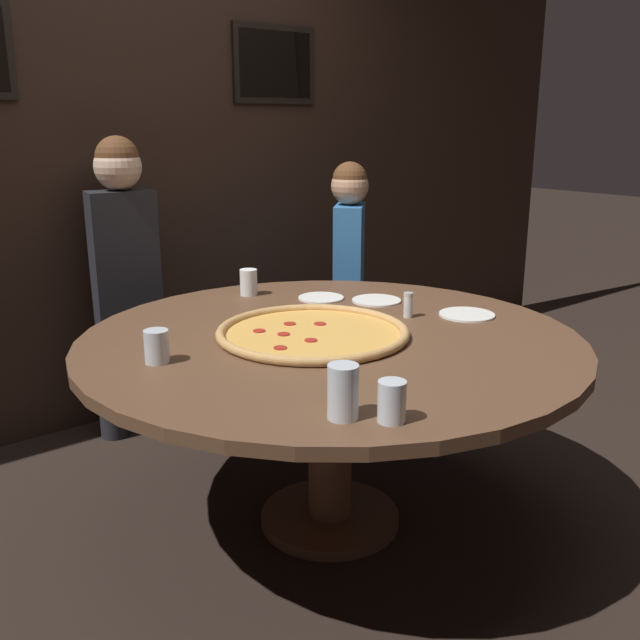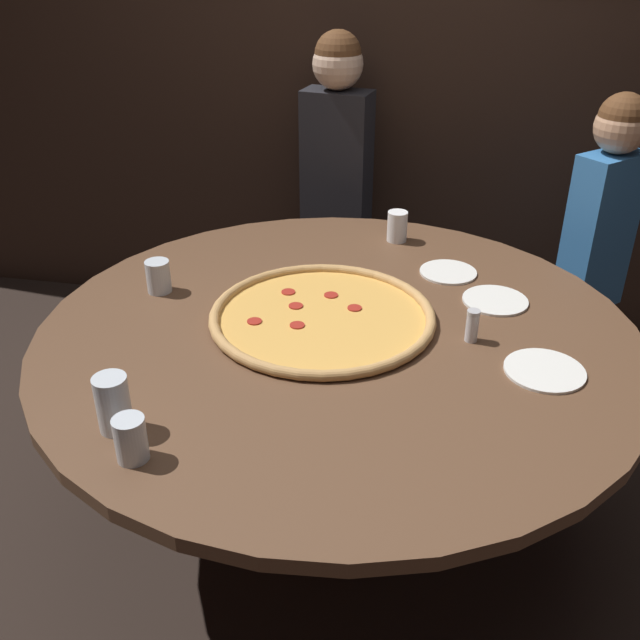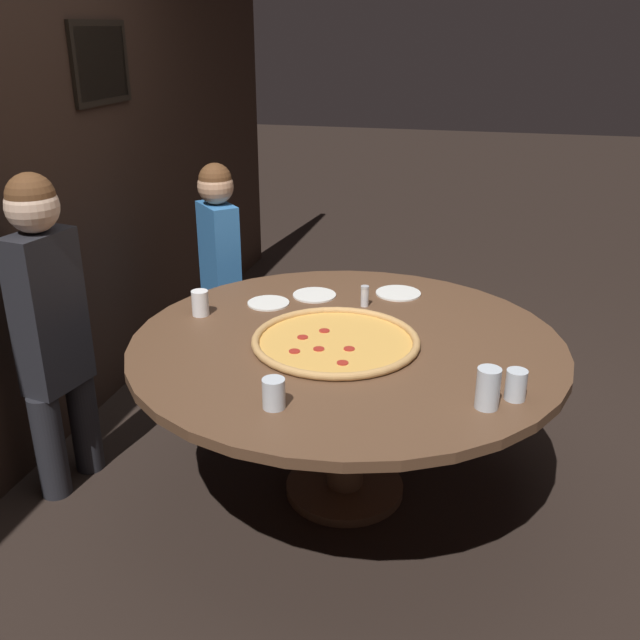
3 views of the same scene
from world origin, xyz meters
TOP-DOWN VIEW (x-y plane):
  - ground_plane at (0.00, 0.00)m, footprint 24.00×24.00m
  - back_wall at (0.00, 1.48)m, footprint 6.40×0.08m
  - dining_table at (0.00, 0.00)m, footprint 1.77×1.77m
  - giant_pizza at (-0.05, 0.04)m, footprint 0.68×0.68m
  - drink_cup_beside_pizza at (-0.35, -0.66)m, footprint 0.07×0.07m
  - drink_cup_near_left at (0.11, 0.68)m, footprint 0.07×0.07m
  - drink_cup_by_shaker at (-0.43, -0.57)m, footprint 0.08×0.08m
  - drink_cup_far_right at (-0.60, 0.12)m, footprint 0.08×0.08m
  - white_plate_near_front at (0.46, 0.25)m, footprint 0.20×0.20m
  - white_plate_left_side at (0.58, -0.13)m, footprint 0.21×0.21m
  - white_plate_beside_cup at (0.31, 0.43)m, footprint 0.19×0.19m
  - condiment_shaker at (0.39, 0.00)m, footprint 0.04×0.04m
  - diner_side_right at (0.86, 0.89)m, footprint 0.31×0.30m
  - diner_centre_back at (-0.22, 1.22)m, footprint 0.37×0.21m

SIDE VIEW (x-z plane):
  - ground_plane at x=0.00m, z-range 0.00..0.00m
  - dining_table at x=0.00m, z-range 0.26..1.00m
  - diner_side_right at x=0.86m, z-range 0.09..1.35m
  - white_plate_near_front at x=0.46m, z-range 0.74..0.75m
  - white_plate_left_side at x=0.58m, z-range 0.74..0.75m
  - white_plate_beside_cup at x=0.31m, z-range 0.74..0.75m
  - giant_pizza at x=-0.05m, z-range 0.74..0.77m
  - condiment_shaker at x=0.39m, z-range 0.74..0.84m
  - drink_cup_far_right at x=-0.60m, z-range 0.74..0.85m
  - drink_cup_beside_pizza at x=-0.35m, z-range 0.74..0.85m
  - drink_cup_near_left at x=0.11m, z-range 0.74..0.85m
  - diner_centre_back at x=-0.22m, z-range 0.09..1.50m
  - drink_cup_by_shaker at x=-0.43m, z-range 0.74..0.88m
  - back_wall at x=0.00m, z-range 0.00..2.60m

